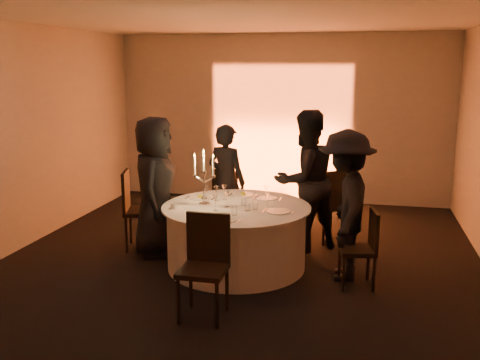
% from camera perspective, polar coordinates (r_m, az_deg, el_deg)
% --- Properties ---
extents(floor, '(7.00, 7.00, 0.00)m').
position_cam_1_polar(floor, '(6.69, -0.39, -9.18)').
color(floor, black).
rests_on(floor, ground).
extents(ceiling, '(7.00, 7.00, 0.00)m').
position_cam_1_polar(ceiling, '(6.26, -0.43, 17.33)').
color(ceiling, silver).
rests_on(ceiling, wall_back).
extents(wall_back, '(7.00, 0.00, 7.00)m').
position_cam_1_polar(wall_back, '(9.72, 4.38, 6.56)').
color(wall_back, '#B0ABA4').
rests_on(wall_back, floor).
extents(wall_front, '(7.00, 0.00, 7.00)m').
position_cam_1_polar(wall_front, '(3.08, -15.62, -5.79)').
color(wall_front, '#B0ABA4').
rests_on(wall_front, floor).
extents(wall_left, '(0.00, 7.00, 7.00)m').
position_cam_1_polar(wall_left, '(7.57, -23.14, 4.08)').
color(wall_left, '#B0ABA4').
rests_on(wall_left, floor).
extents(uplighter_fixture, '(0.25, 0.12, 0.10)m').
position_cam_1_polar(uplighter_fixture, '(9.68, 3.97, -2.19)').
color(uplighter_fixture, black).
rests_on(uplighter_fixture, floor).
extents(banquet_table, '(1.80, 1.80, 0.77)m').
position_cam_1_polar(banquet_table, '(6.56, -0.39, -6.05)').
color(banquet_table, black).
rests_on(banquet_table, floor).
extents(chair_left, '(0.58, 0.58, 1.06)m').
position_cam_1_polar(chair_left, '(7.31, -11.07, -2.60)').
color(chair_left, black).
rests_on(chair_left, floor).
extents(chair_back_left, '(0.52, 0.52, 0.95)m').
position_cam_1_polar(chair_back_left, '(7.90, -1.22, -1.77)').
color(chair_back_left, black).
rests_on(chair_back_left, floor).
extents(chair_back_right, '(0.64, 0.64, 1.04)m').
position_cam_1_polar(chair_back_right, '(7.54, 9.77, -2.23)').
color(chair_back_right, black).
rests_on(chair_back_right, floor).
extents(chair_right, '(0.45, 0.45, 0.87)m').
position_cam_1_polar(chair_right, '(6.12, 13.08, -6.68)').
color(chair_right, black).
rests_on(chair_right, floor).
extents(chair_front, '(0.44, 0.44, 1.01)m').
position_cam_1_polar(chair_front, '(5.29, -3.72, -8.42)').
color(chair_front, black).
rests_on(chair_front, floor).
extents(guest_left, '(0.73, 0.97, 1.81)m').
position_cam_1_polar(guest_left, '(6.95, -9.06, -0.72)').
color(guest_left, black).
rests_on(guest_left, floor).
extents(guest_back_left, '(0.69, 0.57, 1.63)m').
position_cam_1_polar(guest_back_left, '(7.61, -1.45, -0.14)').
color(guest_back_left, black).
rests_on(guest_back_left, floor).
extents(guest_back_right, '(1.15, 1.13, 1.88)m').
position_cam_1_polar(guest_back_right, '(7.12, 6.97, -0.08)').
color(guest_back_right, black).
rests_on(guest_back_right, floor).
extents(guest_right, '(0.69, 1.15, 1.73)m').
position_cam_1_polar(guest_right, '(6.21, 11.15, -2.68)').
color(guest_right, black).
rests_on(guest_right, floor).
extents(plate_left, '(0.36, 0.28, 0.08)m').
position_cam_1_polar(plate_left, '(6.84, -4.26, -1.83)').
color(plate_left, white).
rests_on(plate_left, banquet_table).
extents(plate_back_left, '(0.36, 0.29, 0.08)m').
position_cam_1_polar(plate_back_left, '(6.96, 0.34, -1.55)').
color(plate_back_left, white).
rests_on(plate_back_left, banquet_table).
extents(plate_back_right, '(0.36, 0.25, 0.01)m').
position_cam_1_polar(plate_back_right, '(6.81, 2.91, -1.96)').
color(plate_back_right, white).
rests_on(plate_back_right, banquet_table).
extents(plate_right, '(0.36, 0.27, 0.01)m').
position_cam_1_polar(plate_right, '(6.20, 4.12, -3.37)').
color(plate_right, white).
rests_on(plate_right, banquet_table).
extents(plate_front, '(0.36, 0.26, 0.08)m').
position_cam_1_polar(plate_front, '(5.85, -1.74, -4.17)').
color(plate_front, white).
rests_on(plate_front, banquet_table).
extents(coffee_cup, '(0.11, 0.11, 0.07)m').
position_cam_1_polar(coffee_cup, '(6.38, -7.11, -2.78)').
color(coffee_cup, white).
rests_on(coffee_cup, banquet_table).
extents(candelabra, '(0.29, 0.14, 0.69)m').
position_cam_1_polar(candelabra, '(6.46, -3.84, -0.61)').
color(candelabra, white).
rests_on(candelabra, banquet_table).
extents(wine_glass_a, '(0.07, 0.07, 0.19)m').
position_cam_1_polar(wine_glass_a, '(6.68, -3.59, -1.09)').
color(wine_glass_a, silver).
rests_on(wine_glass_a, banquet_table).
extents(wine_glass_b, '(0.07, 0.07, 0.19)m').
position_cam_1_polar(wine_glass_b, '(6.70, 2.80, -1.04)').
color(wine_glass_b, silver).
rests_on(wine_glass_b, banquet_table).
extents(wine_glass_c, '(0.07, 0.07, 0.19)m').
position_cam_1_polar(wine_glass_c, '(6.73, -1.67, -0.96)').
color(wine_glass_c, silver).
rests_on(wine_glass_c, banquet_table).
extents(wine_glass_d, '(0.07, 0.07, 0.19)m').
position_cam_1_polar(wine_glass_d, '(6.38, -1.41, -1.70)').
color(wine_glass_d, silver).
rests_on(wine_glass_d, banquet_table).
extents(wine_glass_e, '(0.07, 0.07, 0.19)m').
position_cam_1_polar(wine_glass_e, '(6.22, -2.64, -2.07)').
color(wine_glass_e, silver).
rests_on(wine_glass_e, banquet_table).
extents(wine_glass_f, '(0.07, 0.07, 0.19)m').
position_cam_1_polar(wine_glass_f, '(6.67, -2.55, -1.09)').
color(wine_glass_f, silver).
rests_on(wine_glass_f, banquet_table).
extents(wine_glass_g, '(0.07, 0.07, 0.19)m').
position_cam_1_polar(wine_glass_g, '(6.27, 2.97, -1.96)').
color(wine_glass_g, silver).
rests_on(wine_glass_g, banquet_table).
extents(tumbler_a, '(0.07, 0.07, 0.09)m').
position_cam_1_polar(tumbler_a, '(6.47, 0.42, -2.34)').
color(tumbler_a, silver).
rests_on(tumbler_a, banquet_table).
extents(tumbler_b, '(0.07, 0.07, 0.09)m').
position_cam_1_polar(tumbler_b, '(6.06, -0.62, -3.35)').
color(tumbler_b, silver).
rests_on(tumbler_b, banquet_table).
extents(tumbler_c, '(0.07, 0.07, 0.09)m').
position_cam_1_polar(tumbler_c, '(6.24, 0.79, -2.89)').
color(tumbler_c, silver).
rests_on(tumbler_c, banquet_table).
extents(tumbler_d, '(0.07, 0.07, 0.09)m').
position_cam_1_polar(tumbler_d, '(6.30, 1.64, -2.75)').
color(tumbler_d, silver).
rests_on(tumbler_d, banquet_table).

